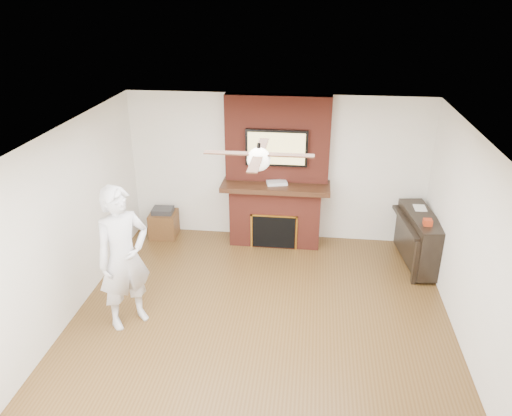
# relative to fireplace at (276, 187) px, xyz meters

# --- Properties ---
(room_shell) EXTENTS (5.36, 5.86, 2.86)m
(room_shell) POSITION_rel_fireplace_xyz_m (0.00, -2.55, 0.25)
(room_shell) COLOR #4D3316
(room_shell) RESTS_ON ground
(fireplace) EXTENTS (1.78, 0.64, 2.50)m
(fireplace) POSITION_rel_fireplace_xyz_m (0.00, 0.00, 0.00)
(fireplace) COLOR maroon
(fireplace) RESTS_ON ground
(tv) EXTENTS (1.00, 0.08, 0.60)m
(tv) POSITION_rel_fireplace_xyz_m (0.00, -0.05, 0.68)
(tv) COLOR black
(tv) RESTS_ON fireplace
(ceiling_fan) EXTENTS (1.21, 1.21, 0.31)m
(ceiling_fan) POSITION_rel_fireplace_xyz_m (-0.00, -2.55, 1.34)
(ceiling_fan) COLOR black
(ceiling_fan) RESTS_ON room_shell
(person) EXTENTS (0.82, 0.83, 1.91)m
(person) POSITION_rel_fireplace_xyz_m (-1.70, -2.53, -0.04)
(person) COLOR silver
(person) RESTS_ON ground
(side_table) EXTENTS (0.48, 0.48, 0.53)m
(side_table) POSITION_rel_fireplace_xyz_m (-1.96, -0.07, -0.75)
(side_table) COLOR #4E2F16
(side_table) RESTS_ON ground
(piano) EXTENTS (0.64, 1.35, 0.94)m
(piano) POSITION_rel_fireplace_xyz_m (2.29, -0.55, -0.54)
(piano) COLOR black
(piano) RESTS_ON ground
(cable_box) EXTENTS (0.36, 0.26, 0.05)m
(cable_box) POSITION_rel_fireplace_xyz_m (0.02, -0.10, 0.11)
(cable_box) COLOR silver
(cable_box) RESTS_ON fireplace
(candle_orange) EXTENTS (0.07, 0.07, 0.11)m
(candle_orange) POSITION_rel_fireplace_xyz_m (-0.09, -0.21, -0.94)
(candle_orange) COLOR #C84717
(candle_orange) RESTS_ON ground
(candle_green) EXTENTS (0.07, 0.07, 0.10)m
(candle_green) POSITION_rel_fireplace_xyz_m (-0.08, -0.18, -0.95)
(candle_green) COLOR #528C38
(candle_green) RESTS_ON ground
(candle_cream) EXTENTS (0.08, 0.08, 0.10)m
(candle_cream) POSITION_rel_fireplace_xyz_m (0.17, -0.17, -0.94)
(candle_cream) COLOR #F8F6C5
(candle_cream) RESTS_ON ground
(candle_blue) EXTENTS (0.06, 0.06, 0.09)m
(candle_blue) POSITION_rel_fireplace_xyz_m (0.27, -0.23, -0.95)
(candle_blue) COLOR #2B4982
(candle_blue) RESTS_ON ground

